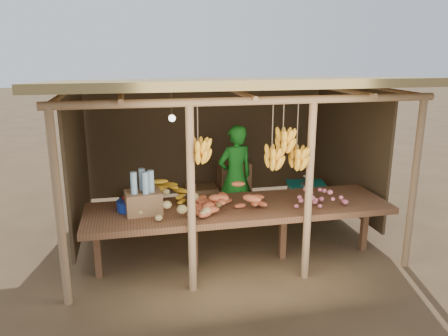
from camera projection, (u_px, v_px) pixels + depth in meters
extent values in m
plane|color=brown|center=(224.00, 234.00, 6.71)|extent=(60.00, 60.00, 0.00)
cylinder|color=#9E7752|center=(59.00, 211.00, 4.58)|extent=(0.09, 0.09, 2.20)
cylinder|color=#9E7752|center=(414.00, 185.00, 5.44)|extent=(0.09, 0.09, 2.20)
cylinder|color=#9E7752|center=(85.00, 150.00, 7.41)|extent=(0.09, 0.09, 2.20)
cylinder|color=#9E7752|center=(315.00, 139.00, 8.27)|extent=(0.09, 0.09, 2.20)
cylinder|color=#9E7752|center=(191.00, 201.00, 4.86)|extent=(0.09, 0.09, 2.20)
cylinder|color=#9E7752|center=(309.00, 193.00, 5.15)|extent=(0.09, 0.09, 2.20)
cylinder|color=#9E7752|center=(253.00, 101.00, 4.72)|extent=(4.40, 0.09, 0.09)
cylinder|color=#9E7752|center=(206.00, 82.00, 7.55)|extent=(4.40, 0.09, 0.09)
cube|color=olive|center=(224.00, 83.00, 6.11)|extent=(4.70, 3.50, 0.28)
cube|color=#4B3822|center=(206.00, 138.00, 7.79)|extent=(4.20, 0.04, 1.98)
cube|color=#4B3822|center=(77.00, 162.00, 6.16)|extent=(0.04, 2.40, 1.98)
cube|color=#4B3822|center=(348.00, 148.00, 7.01)|extent=(0.04, 2.40, 1.98)
cube|color=brown|center=(240.00, 208.00, 5.62)|extent=(3.90, 1.05, 0.08)
cube|color=brown|center=(97.00, 250.00, 5.35)|extent=(0.08, 0.08, 0.72)
cube|color=brown|center=(194.00, 241.00, 5.60)|extent=(0.08, 0.08, 0.72)
cube|color=brown|center=(283.00, 233.00, 5.84)|extent=(0.08, 0.08, 0.72)
cube|color=brown|center=(364.00, 226.00, 6.09)|extent=(0.08, 0.08, 0.72)
cylinder|color=navy|center=(131.00, 205.00, 5.45)|extent=(0.35, 0.35, 0.12)
cube|color=brown|center=(143.00, 202.00, 5.33)|extent=(0.46, 0.38, 0.27)
imported|color=#1B7D20|center=(235.00, 177.00, 6.83)|extent=(0.68, 0.54, 1.64)
cube|color=brown|center=(306.00, 201.00, 7.38)|extent=(0.65, 0.58, 0.52)
cube|color=#0D8B90|center=(307.00, 185.00, 7.31)|extent=(0.72, 0.65, 0.05)
cube|color=brown|center=(234.00, 196.00, 7.73)|extent=(0.56, 0.46, 0.42)
cube|color=brown|center=(234.00, 173.00, 7.62)|extent=(0.56, 0.46, 0.42)
cube|color=brown|center=(202.00, 198.00, 7.61)|extent=(0.56, 0.46, 0.42)
ellipsoid|color=#4B3822|center=(129.00, 203.00, 7.42)|extent=(0.38, 0.38, 0.52)
ellipsoid|color=#4B3822|center=(150.00, 201.00, 7.49)|extent=(0.38, 0.38, 0.52)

